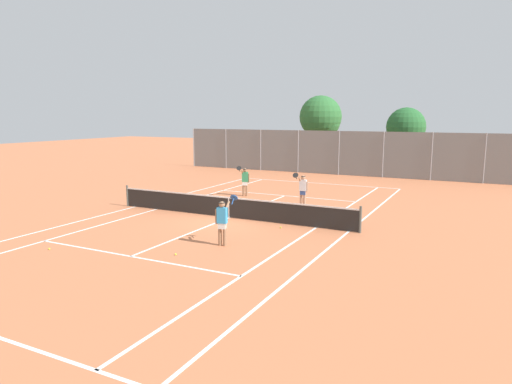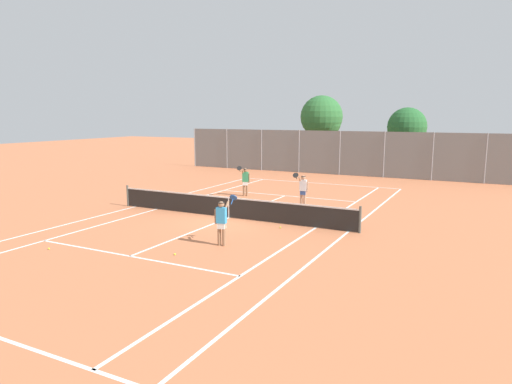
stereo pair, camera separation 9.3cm
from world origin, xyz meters
name	(u,v)px [view 1 (the left image)]	position (x,y,z in m)	size (l,w,h in m)	color
ground_plane	(229,218)	(0.00, 0.00, 0.00)	(120.00, 120.00, 0.00)	#C67047
court_line_markings	(229,218)	(0.00, 0.00, 0.00)	(11.10, 23.90, 0.01)	white
tennis_net	(229,207)	(0.00, 0.00, 0.51)	(12.00, 0.10, 1.07)	#474C47
player_near_side	(222,220)	(2.04, -3.94, 0.93)	(0.58, 0.80, 1.77)	#936B4C
player_far_left	(245,180)	(-2.00, 5.28, 0.93)	(0.48, 0.87, 1.77)	#936B4C
player_far_right	(303,189)	(2.07, 3.84, 0.93)	(0.61, 0.78, 1.77)	tan
loose_tennis_ball_0	(281,227)	(2.87, -0.72, 0.03)	(0.07, 0.07, 0.07)	#D1DB33
loose_tennis_ball_2	(176,254)	(1.24, -5.63, 0.03)	(0.07, 0.07, 0.07)	#D1DB33
loose_tennis_ball_3	(49,249)	(-3.03, -7.09, 0.03)	(0.07, 0.07, 0.07)	#D1DB33
back_fence	(339,153)	(0.00, 16.87, 1.70)	(27.00, 0.08, 3.40)	gray
tree_behind_left	(322,118)	(-2.73, 20.65, 4.30)	(3.63, 3.63, 6.25)	brown
tree_behind_right	(407,128)	(4.33, 20.85, 3.57)	(3.08, 3.08, 5.19)	brown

